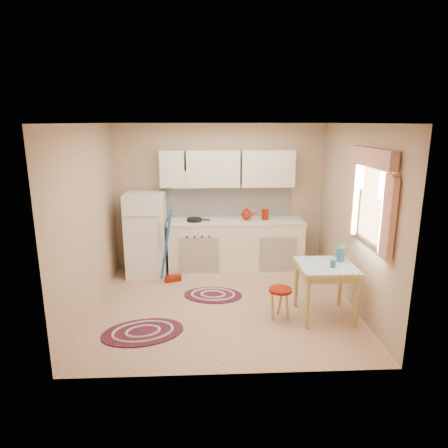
{
  "coord_description": "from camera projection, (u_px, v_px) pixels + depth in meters",
  "views": [
    {
      "loc": [
        -0.24,
        -5.19,
        2.52
      ],
      "look_at": [
        0.02,
        0.25,
        1.12
      ],
      "focal_mm": 32.0,
      "sensor_mm": 36.0,
      "label": 1
    }
  ],
  "objects": [
    {
      "name": "red_kettle",
      "position": [
        246.0,
        214.0,
        6.68
      ],
      "size": [
        0.2,
        0.18,
        0.19
      ],
      "primitive_type": null,
      "rotation": [
        0.0,
        0.0,
        -0.05
      ],
      "color": "maroon",
      "rests_on": "countertop"
    },
    {
      "name": "frying_pan",
      "position": [
        194.0,
        220.0,
        6.61
      ],
      "size": [
        0.29,
        0.29,
        0.05
      ],
      "primitive_type": "cylinder",
      "rotation": [
        0.0,
        0.0,
        -0.21
      ],
      "color": "black",
      "rests_on": "countertop"
    },
    {
      "name": "countertop",
      "position": [
        236.0,
        221.0,
        6.7
      ],
      "size": [
        2.27,
        0.62,
        0.04
      ],
      "primitive_type": "cube",
      "color": "silver",
      "rests_on": "base_cabinets"
    },
    {
      "name": "broom",
      "position": [
        172.0,
        246.0,
        6.34
      ],
      "size": [
        0.3,
        0.21,
        1.2
      ],
      "primitive_type": null,
      "rotation": [
        0.0,
        0.0,
        0.36
      ],
      "color": "#1B4EAC",
      "rests_on": "ground"
    },
    {
      "name": "table",
      "position": [
        325.0,
        291.0,
        5.25
      ],
      "size": [
        0.72,
        0.72,
        0.72
      ],
      "primitive_type": "cube",
      "color": "tan",
      "rests_on": "ground"
    },
    {
      "name": "rug_left",
      "position": [
        143.0,
        332.0,
        4.91
      ],
      "size": [
        1.14,
        0.89,
        0.02
      ],
      "primitive_type": null,
      "rotation": [
        0.0,
        0.0,
        0.24
      ],
      "color": "maroon",
      "rests_on": "ground"
    },
    {
      "name": "base_cabinets",
      "position": [
        236.0,
        247.0,
        6.82
      ],
      "size": [
        2.25,
        0.6,
        0.88
      ],
      "primitive_type": "cube",
      "color": "white",
      "rests_on": "ground"
    },
    {
      "name": "rug_center",
      "position": [
        213.0,
        295.0,
        5.96
      ],
      "size": [
        0.95,
        0.7,
        0.02
      ],
      "primitive_type": null,
      "rotation": [
        0.0,
        0.0,
        -0.14
      ],
      "color": "maroon",
      "rests_on": "ground"
    },
    {
      "name": "red_canister",
      "position": [
        265.0,
        215.0,
        6.7
      ],
      "size": [
        0.12,
        0.12,
        0.16
      ],
      "primitive_type": "cylinder",
      "rotation": [
        0.0,
        0.0,
        0.01
      ],
      "color": "maroon",
      "rests_on": "countertop"
    },
    {
      "name": "mug",
      "position": [
        333.0,
        264.0,
        5.05
      ],
      "size": [
        0.07,
        0.07,
        0.1
      ],
      "primitive_type": "cylinder",
      "rotation": [
        0.0,
        0.0,
        0.0
      ],
      "color": "#285D7B",
      "rests_on": "table"
    },
    {
      "name": "coffee_pot",
      "position": [
        341.0,
        252.0,
        5.25
      ],
      "size": [
        0.15,
        0.13,
        0.27
      ],
      "primitive_type": null,
      "rotation": [
        0.0,
        0.0,
        0.15
      ],
      "color": "#285D7B",
      "rests_on": "table"
    },
    {
      "name": "room_shell",
      "position": [
        234.0,
        191.0,
        5.5
      ],
      "size": [
        3.64,
        3.6,
        2.52
      ],
      "color": "tan",
      "rests_on": "ground"
    },
    {
      "name": "stool",
      "position": [
        280.0,
        304.0,
        5.22
      ],
      "size": [
        0.36,
        0.36,
        0.42
      ],
      "primitive_type": "cylinder",
      "rotation": [
        0.0,
        0.0,
        -0.22
      ],
      "color": "maroon",
      "rests_on": "ground"
    },
    {
      "name": "fridge",
      "position": [
        147.0,
        235.0,
        6.63
      ],
      "size": [
        0.65,
        0.6,
        1.4
      ],
      "primitive_type": "cube",
      "color": "white",
      "rests_on": "ground"
    }
  ]
}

